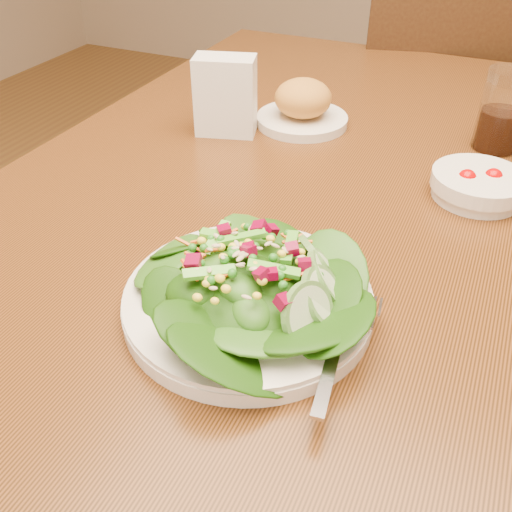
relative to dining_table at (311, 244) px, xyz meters
name	(u,v)px	position (x,y,z in m)	size (l,w,h in m)	color
ground_plane	(294,483)	(0.00, 0.00, -0.65)	(5.00, 5.00, 0.00)	olive
dining_table	(311,244)	(0.00, 0.00, 0.00)	(0.90, 1.40, 0.75)	brown
chair_far	(437,121)	(0.06, 0.87, -0.13)	(0.56, 0.56, 0.99)	black
salad_plate	(256,291)	(0.03, -0.28, 0.13)	(0.27, 0.26, 0.08)	silver
bread_plate	(303,107)	(-0.09, 0.20, 0.13)	(0.16, 0.16, 0.08)	silver
tomato_bowl	(478,185)	(0.21, 0.06, 0.12)	(0.13, 0.13, 0.04)	silver
drinking_glass	(502,116)	(0.22, 0.24, 0.15)	(0.07, 0.07, 0.13)	silver
napkin_holder	(225,94)	(-0.20, 0.11, 0.17)	(0.11, 0.08, 0.13)	white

